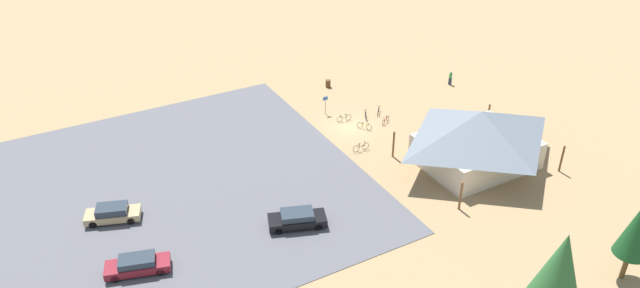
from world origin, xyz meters
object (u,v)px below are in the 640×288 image
pine_center (638,228)px  car_maroon_inner_stall (138,265)px  pine_far_west (559,272)px  bicycle_green_near_porch (344,118)px  bicycle_orange_front_row (472,118)px  trash_bin (328,84)px  bicycle_silver_edge_south (378,111)px  bicycle_purple_back_row (449,118)px  bicycle_red_yard_left (386,120)px  car_tan_aisle_side (113,213)px  lot_sign (325,102)px  car_black_by_curb (297,219)px  bicycle_black_trailside (361,147)px  bike_pavilion (478,135)px  visitor_crossing_yard (450,78)px  bicycle_yellow_yard_right (364,126)px  bicycle_blue_mid_cluster (366,115)px

pine_center → car_maroon_inner_stall: pine_center is taller
pine_far_west → bicycle_green_near_porch: pine_far_west is taller
pine_far_west → bicycle_orange_front_row: (-16.21, -24.96, -5.26)m
trash_bin → bicycle_silver_edge_south: bearing=99.1°
bicycle_purple_back_row → bicycle_red_yard_left: (6.37, -2.90, -0.00)m
bicycle_silver_edge_south → car_tan_aisle_side: bearing=10.0°
lot_sign → pine_far_west: 34.68m
bicycle_purple_back_row → car_tan_aisle_side: car_tan_aisle_side is taller
bicycle_green_near_porch → car_tan_aisle_side: car_tan_aisle_side is taller
car_black_by_curb → bicycle_black_trailside: bearing=-145.5°
bicycle_red_yard_left → pine_far_west: bearing=75.1°
bicycle_orange_front_row → bike_pavilion: bearing=49.8°
car_black_by_curb → pine_center: bearing=136.9°
car_maroon_inner_stall → car_tan_aisle_side: bearing=-88.2°
bicycle_black_trailside → car_black_by_curb: 13.38m
bicycle_silver_edge_south → car_tan_aisle_side: car_tan_aisle_side is taller
bicycle_purple_back_row → car_tan_aisle_side: bearing=0.3°
bicycle_black_trailside → bicycle_red_yard_left: bearing=-146.6°
pine_far_west → visitor_crossing_yard: (-20.34, -33.62, -4.74)m
bicycle_black_trailside → bicycle_silver_edge_south: bearing=-136.0°
bicycle_yellow_yard_right → car_black_by_curb: size_ratio=0.28×
trash_bin → bicycle_purple_back_row: size_ratio=0.59×
bicycle_black_trailside → visitor_crossing_yard: (-17.98, -7.97, 0.51)m
pine_center → car_maroon_inner_stall: (30.89, -17.80, -3.85)m
pine_center → bicycle_silver_edge_south: size_ratio=5.33×
bicycle_orange_front_row → bicycle_green_near_porch: bearing=-29.5°
bicycle_red_yard_left → bicycle_yellow_yard_right: size_ratio=1.05×
bicycle_purple_back_row → bicycle_red_yard_left: size_ratio=1.03×
lot_sign → bicycle_silver_edge_south: bearing=151.2°
bicycle_silver_edge_south → pine_center: bearing=92.1°
bike_pavilion → bicycle_purple_back_row: bike_pavilion is taller
visitor_crossing_yard → bike_pavilion: bearing=57.5°
bicycle_yellow_yard_right → bicycle_orange_front_row: 11.93m
car_tan_aisle_side → visitor_crossing_yard: 42.68m
car_black_by_curb → visitor_crossing_yard: bearing=-151.8°
bicycle_green_near_porch → bicycle_red_yard_left: bearing=145.2°
pine_far_west → bicycle_blue_mid_cluster: size_ratio=5.79×
bicycle_green_near_porch → bicycle_red_yard_left: 4.49m
bicycle_purple_back_row → car_tan_aisle_side: (35.84, 0.17, 0.39)m
car_black_by_curb → car_tan_aisle_side: car_tan_aisle_side is taller
trash_bin → bicycle_green_near_porch: trash_bin is taller
car_maroon_inner_stall → car_tan_aisle_side: 7.22m
bicycle_purple_back_row → car_tan_aisle_side: 35.85m
lot_sign → bicycle_red_yard_left: lot_sign is taller
bike_pavilion → pine_center: size_ratio=1.81×
bicycle_blue_mid_cluster → car_tan_aisle_side: car_tan_aisle_side is taller
trash_bin → bicycle_yellow_yard_right: trash_bin is taller
trash_bin → bicycle_silver_edge_south: (-1.41, 8.82, -0.10)m
bike_pavilion → car_black_by_curb: size_ratio=2.46×
bicycle_yellow_yard_right → bicycle_silver_edge_south: bearing=-145.9°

